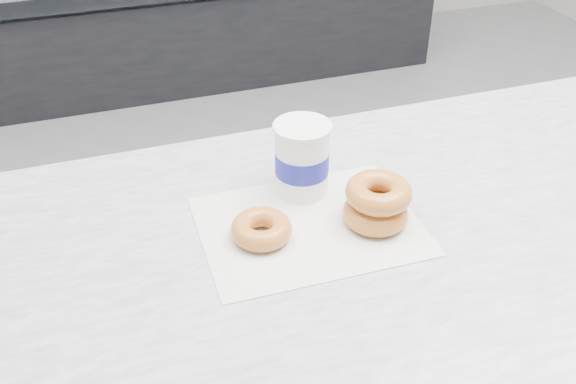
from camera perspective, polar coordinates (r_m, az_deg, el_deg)
name	(u,v)px	position (r m, az deg, el deg)	size (l,w,h in m)	color
ground	(361,325)	(2.10, 6.51, -11.63)	(5.00, 5.00, 0.00)	gray
counter	(495,375)	(1.44, 17.93, -15.23)	(3.06, 0.76, 0.90)	#333335
wax_paper	(309,226)	(1.01, 1.92, -3.00)	(0.34, 0.26, 0.00)	silver
donut_single	(261,229)	(0.97, -2.38, -3.30)	(0.09, 0.09, 0.03)	orange
donut_stack	(377,203)	(1.00, 7.91, -0.96)	(0.13, 0.13, 0.07)	orange
coffee_cup	(302,158)	(1.05, 1.25, 3.02)	(0.11, 0.11, 0.13)	white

